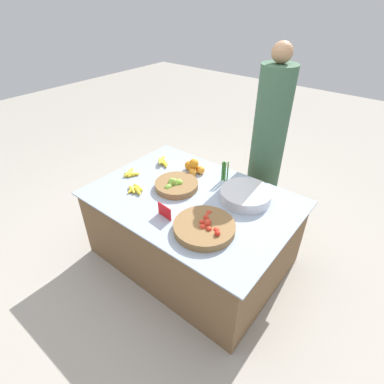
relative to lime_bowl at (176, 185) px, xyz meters
The scene contains 12 objects.
ground_plane 0.70m from the lime_bowl, ahead, with size 12.00×12.00×0.00m, color #ADA599.
market_table 0.40m from the lime_bowl, ahead, with size 1.60×1.12×0.65m.
lime_bowl is the anchor object (origin of this frame).
tomato_basket 0.56m from the lime_bowl, 28.54° to the right, with size 0.42×0.42×0.09m.
orange_pile 0.29m from the lime_bowl, 98.86° to the left, with size 0.20×0.14×0.14m.
metal_bowl 0.57m from the lime_bowl, 22.44° to the left, with size 0.40×0.40×0.08m.
price_sign 0.38m from the lime_bowl, 61.73° to the right, with size 0.13×0.02×0.10m.
veg_bundle 0.43m from the lime_bowl, 55.95° to the left, with size 0.04×0.05×0.18m.
banana_bunch_front_right 0.33m from the lime_bowl, 134.64° to the right, with size 0.18×0.14×0.03m.
banana_bunch_front_center 0.43m from the lime_bowl, 147.57° to the left, with size 0.16×0.16×0.05m.
banana_bunch_back_center 0.46m from the lime_bowl, 168.08° to the right, with size 0.14×0.16×0.03m.
vendor_person 0.92m from the lime_bowl, 65.47° to the left, with size 0.30×0.30×1.69m.
Camera 1 is at (1.20, -1.50, 2.03)m, focal length 28.00 mm.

